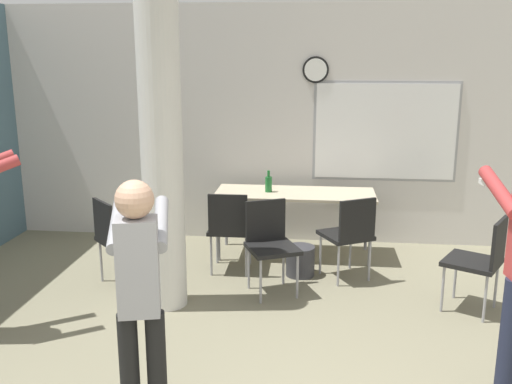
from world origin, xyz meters
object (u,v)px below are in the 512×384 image
at_px(person_playing_front, 139,290).
at_px(chair_table_right, 350,231).
at_px(folding_table, 295,197).
at_px(chair_table_left, 230,225).
at_px(chair_table_front, 270,240).
at_px(bottle_on_table, 269,184).
at_px(chair_near_pillar, 117,235).
at_px(chair_mid_room, 481,257).

bearing_deg(person_playing_front, chair_table_right, 62.62).
distance_m(folding_table, chair_table_left, 0.90).
distance_m(chair_table_right, chair_table_front, 0.84).
xyz_separation_m(bottle_on_table, person_playing_front, (-0.46, -3.22, 0.10)).
height_order(chair_near_pillar, chair_table_front, same).
xyz_separation_m(chair_mid_room, person_playing_front, (-2.42, -1.93, 0.41)).
relative_size(chair_near_pillar, person_playing_front, 0.56).
bearing_deg(chair_mid_room, chair_near_pillar, 175.56).
xyz_separation_m(folding_table, chair_near_pillar, (-1.68, -1.04, -0.17)).
height_order(folding_table, chair_mid_room, chair_mid_room).
bearing_deg(bottle_on_table, chair_near_pillar, -143.46).
bearing_deg(chair_mid_room, chair_table_front, 171.79).
xyz_separation_m(folding_table, chair_table_right, (0.57, -0.68, -0.17)).
height_order(chair_table_right, chair_near_pillar, same).
height_order(chair_near_pillar, person_playing_front, person_playing_front).
height_order(folding_table, chair_near_pillar, chair_near_pillar).
bearing_deg(folding_table, bottle_on_table, -177.96).
height_order(chair_table_right, person_playing_front, person_playing_front).
distance_m(chair_near_pillar, person_playing_front, 2.42).
relative_size(chair_table_left, chair_near_pillar, 1.00).
bearing_deg(folding_table, chair_near_pillar, -148.29).
xyz_separation_m(bottle_on_table, chair_table_front, (0.11, -1.02, -0.31)).
distance_m(bottle_on_table, chair_mid_room, 2.37).
height_order(bottle_on_table, person_playing_front, person_playing_front).
distance_m(chair_mid_room, chair_table_left, 2.42).
xyz_separation_m(bottle_on_table, chair_mid_room, (1.97, -1.29, -0.31)).
bearing_deg(person_playing_front, chair_table_left, 87.63).
distance_m(chair_mid_room, chair_table_right, 1.26).
bearing_deg(chair_table_front, bottle_on_table, 95.93).
height_order(chair_mid_room, chair_table_right, same).
height_order(chair_table_front, person_playing_front, person_playing_front).
height_order(folding_table, bottle_on_table, bottle_on_table).
height_order(bottle_on_table, chair_table_front, bottle_on_table).
height_order(chair_mid_room, person_playing_front, person_playing_front).
bearing_deg(chair_table_left, chair_mid_room, -16.77).
bearing_deg(chair_table_left, bottle_on_table, 59.66).
bearing_deg(chair_mid_room, person_playing_front, -141.43).
distance_m(bottle_on_table, chair_table_front, 1.07).
xyz_separation_m(chair_mid_room, chair_table_right, (-1.10, 0.62, 0.00)).
xyz_separation_m(chair_table_left, chair_near_pillar, (-1.04, -0.44, 0.00)).
relative_size(chair_table_left, person_playing_front, 0.56).
bearing_deg(chair_table_right, chair_table_front, -154.99).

